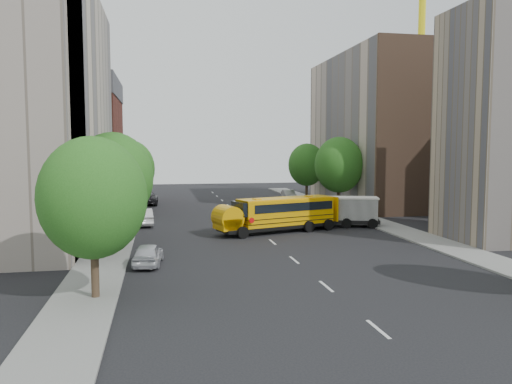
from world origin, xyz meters
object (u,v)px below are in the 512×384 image
object	(u,v)px
parked_car_0	(148,254)
parked_car_4	(314,203)
parked_car_1	(143,217)
parked_car_2	(147,199)
street_tree_4	(339,165)
tower_crane	(437,22)
street_tree_1	(113,178)
street_tree_2	(129,169)
safari_truck	(344,211)
parked_car_5	(289,195)
street_tree_0	(93,198)
school_bus	(277,213)
street_tree_5	(307,165)

from	to	relation	value
parked_car_0	parked_car_4	size ratio (longest dim) A/B	0.84
parked_car_1	parked_car_2	bearing A→B (deg)	-95.24
street_tree_4	parked_car_1	distance (m)	21.88
tower_crane	parked_car_4	bearing A→B (deg)	-150.09
street_tree_1	street_tree_2	world-z (taller)	street_tree_1
street_tree_1	parked_car_2	world-z (taller)	street_tree_1
parked_car_4	safari_truck	bearing A→B (deg)	-99.58
parked_car_0	street_tree_1	bearing A→B (deg)	-53.03
parked_car_4	street_tree_4	bearing A→B (deg)	-41.96
parked_car_0	parked_car_5	size ratio (longest dim) A/B	0.94
street_tree_1	parked_car_4	world-z (taller)	street_tree_1
parked_car_5	parked_car_4	bearing A→B (deg)	-86.62
street_tree_2	safari_truck	distance (m)	21.59
parked_car_1	parked_car_2	xyz separation A→B (m)	(0.00, 16.71, 0.00)
street_tree_2	parked_car_2	xyz separation A→B (m)	(1.40, 10.74, -4.07)
parked_car_0	safari_truck	bearing A→B (deg)	-138.92
street_tree_0	parked_car_0	xyz separation A→B (m)	(2.20, 6.34, -3.98)
street_tree_2	parked_car_5	size ratio (longest dim) A/B	1.88
parked_car_2	parked_car_5	world-z (taller)	parked_car_2
street_tree_2	parked_car_0	world-z (taller)	street_tree_2
street_tree_1	parked_car_2	size ratio (longest dim) A/B	1.46
street_tree_1	street_tree_2	distance (m)	18.00
street_tree_4	tower_crane	bearing A→B (deg)	36.02
school_bus	street_tree_2	bearing A→B (deg)	118.41
street_tree_2	street_tree_1	bearing A→B (deg)	-90.00
street_tree_5	parked_car_4	xyz separation A→B (m)	(-2.20, -10.34, -3.92)
safari_truck	parked_car_2	xyz separation A→B (m)	(-17.45, 20.68, -0.63)
street_tree_1	parked_car_5	distance (m)	36.93
parked_car_1	parked_car_5	size ratio (longest dim) A/B	1.11
street_tree_5	street_tree_1	bearing A→B (deg)	-126.25
street_tree_2	safari_truck	size ratio (longest dim) A/B	1.20
safari_truck	street_tree_1	bearing A→B (deg)	-140.16
parked_car_2	parked_car_4	world-z (taller)	parked_car_4
street_tree_0	street_tree_4	xyz separation A→B (m)	(22.00, 28.00, 0.43)
safari_truck	parked_car_4	bearing A→B (deg)	102.03
school_bus	parked_car_1	size ratio (longest dim) A/B	2.27
street_tree_2	street_tree_4	bearing A→B (deg)	0.00
parked_car_1	parked_car_4	bearing A→B (deg)	-162.72
parked_car_2	parked_car_4	bearing A→B (deg)	154.64
parked_car_0	parked_car_2	bearing A→B (deg)	-82.63
street_tree_4	parked_car_1	size ratio (longest dim) A/B	1.78
parked_car_4	school_bus	bearing A→B (deg)	-123.88
street_tree_0	safari_truck	size ratio (longest dim) A/B	1.15
school_bus	parked_car_4	distance (m)	15.40
parked_car_1	parked_car_0	bearing A→B (deg)	87.68
street_tree_1	parked_car_1	bearing A→B (deg)	83.36
tower_crane	school_bus	world-z (taller)	tower_crane
parked_car_2	parked_car_4	distance (m)	20.52
street_tree_2	street_tree_4	size ratio (longest dim) A/B	0.95
street_tree_0	street_tree_1	world-z (taller)	street_tree_1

